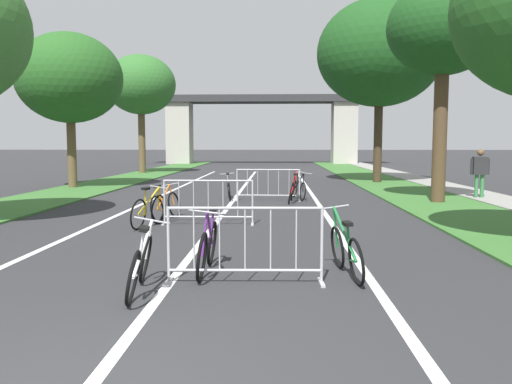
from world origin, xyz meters
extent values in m
cube|color=#386B2D|center=(-6.46, 22.01, 0.03)|extent=(2.88, 53.80, 0.05)
cube|color=#386B2D|center=(6.46, 22.01, 0.03)|extent=(2.88, 53.80, 0.05)
cube|color=gray|center=(8.73, 22.01, 0.04)|extent=(1.66, 53.80, 0.08)
cube|color=silver|center=(0.00, 15.56, 0.00)|extent=(0.14, 31.12, 0.01)
cube|color=silver|center=(2.76, 15.56, 0.00)|extent=(0.14, 31.12, 0.01)
cube|color=silver|center=(-2.76, 15.56, 0.00)|extent=(0.14, 31.12, 0.01)
cube|color=#2D2D30|center=(0.00, 44.46, 5.93)|extent=(23.24, 2.98, 0.63)
cube|color=#ADA89E|center=(-7.60, 44.46, 2.81)|extent=(2.16, 2.40, 5.62)
cube|color=#ADA89E|center=(7.60, 44.46, 2.81)|extent=(2.16, 2.40, 5.62)
cylinder|color=brown|center=(-7.18, 18.00, 1.48)|extent=(0.37, 0.37, 2.96)
ellipsoid|color=#23561E|center=(-7.18, 18.00, 4.60)|extent=(4.36, 4.36, 3.71)
cylinder|color=brown|center=(-7.07, 28.92, 1.96)|extent=(0.43, 0.43, 3.92)
ellipsoid|color=#2D6628|center=(-7.07, 28.92, 5.55)|extent=(4.34, 4.34, 3.69)
cylinder|color=#4C3823|center=(6.55, 13.08, 2.08)|extent=(0.43, 0.43, 4.17)
ellipsoid|color=#194719|center=(6.55, 13.08, 5.45)|extent=(3.44, 3.44, 2.92)
cylinder|color=#3D2D1E|center=(6.26, 21.51, 1.96)|extent=(0.40, 0.40, 3.92)
ellipsoid|color=#194719|center=(6.26, 21.51, 6.13)|extent=(5.89, 5.89, 5.01)
cylinder|color=#ADADB2|center=(-0.01, 3.43, 0.53)|extent=(0.04, 0.04, 1.05)
cube|color=#ADADB2|center=(-0.01, 3.43, 0.01)|extent=(0.07, 0.44, 0.03)
cylinder|color=#ADADB2|center=(2.06, 3.49, 0.53)|extent=(0.04, 0.04, 1.05)
cube|color=#ADADB2|center=(2.06, 3.49, 0.01)|extent=(0.07, 0.44, 0.03)
cylinder|color=#ADADB2|center=(1.03, 3.46, 1.03)|extent=(2.07, 0.11, 0.04)
cylinder|color=#ADADB2|center=(1.03, 3.46, 0.18)|extent=(2.07, 0.11, 0.04)
cylinder|color=#ADADB2|center=(0.34, 3.44, 0.61)|extent=(0.02, 0.02, 0.87)
cylinder|color=#ADADB2|center=(0.68, 3.45, 0.61)|extent=(0.02, 0.02, 0.87)
cylinder|color=#ADADB2|center=(1.03, 3.46, 0.61)|extent=(0.02, 0.02, 0.87)
cylinder|color=#ADADB2|center=(1.37, 3.47, 0.61)|extent=(0.02, 0.02, 0.87)
cylinder|color=#ADADB2|center=(1.72, 3.48, 0.61)|extent=(0.02, 0.02, 0.87)
cylinder|color=#ADADB2|center=(-1.19, 8.53, 0.53)|extent=(0.04, 0.04, 1.05)
cube|color=#ADADB2|center=(-1.19, 8.53, 0.01)|extent=(0.06, 0.44, 0.03)
cylinder|color=#ADADB2|center=(0.89, 8.54, 0.53)|extent=(0.04, 0.04, 1.05)
cube|color=#ADADB2|center=(0.89, 8.54, 0.01)|extent=(0.06, 0.44, 0.03)
cylinder|color=#ADADB2|center=(-0.15, 8.53, 1.03)|extent=(2.07, 0.05, 0.04)
cylinder|color=#ADADB2|center=(-0.15, 8.53, 0.18)|extent=(2.07, 0.05, 0.04)
cylinder|color=#ADADB2|center=(-0.84, 8.53, 0.61)|extent=(0.02, 0.02, 0.87)
cylinder|color=#ADADB2|center=(-0.50, 8.53, 0.61)|extent=(0.02, 0.02, 0.87)
cylinder|color=#ADADB2|center=(-0.15, 8.53, 0.61)|extent=(0.02, 0.02, 0.87)
cylinder|color=#ADADB2|center=(0.19, 8.54, 0.61)|extent=(0.02, 0.02, 0.87)
cylinder|color=#ADADB2|center=(0.54, 8.54, 0.61)|extent=(0.02, 0.02, 0.87)
cylinder|color=#ADADB2|center=(0.13, 13.64, 0.53)|extent=(0.04, 0.04, 1.05)
cube|color=#ADADB2|center=(0.13, 13.64, 0.01)|extent=(0.08, 0.44, 0.03)
cylinder|color=#ADADB2|center=(2.20, 13.57, 0.53)|extent=(0.04, 0.04, 1.05)
cube|color=#ADADB2|center=(2.20, 13.57, 0.01)|extent=(0.08, 0.44, 0.03)
cylinder|color=#ADADB2|center=(1.16, 13.61, 1.03)|extent=(2.07, 0.11, 0.04)
cylinder|color=#ADADB2|center=(1.16, 13.61, 0.18)|extent=(2.07, 0.11, 0.04)
cylinder|color=#ADADB2|center=(0.47, 13.63, 0.61)|extent=(0.02, 0.02, 0.87)
cylinder|color=#ADADB2|center=(0.82, 13.62, 0.61)|extent=(0.02, 0.02, 0.87)
cylinder|color=#ADADB2|center=(1.16, 13.61, 0.61)|extent=(0.02, 0.02, 0.87)
cylinder|color=#ADADB2|center=(1.51, 13.59, 0.61)|extent=(0.02, 0.02, 0.87)
cylinder|color=#ADADB2|center=(1.85, 13.58, 0.61)|extent=(0.02, 0.02, 0.87)
torus|color=black|center=(-1.39, 8.65, 0.33)|extent=(0.31, 0.69, 0.66)
torus|color=black|center=(-1.18, 9.61, 0.33)|extent=(0.31, 0.69, 0.66)
cylinder|color=orange|center=(-1.34, 9.11, 0.59)|extent=(0.14, 0.96, 0.55)
cylinder|color=orange|center=(-1.37, 8.93, 0.57)|extent=(0.17, 0.09, 0.58)
cylinder|color=orange|center=(-1.35, 8.80, 0.31)|extent=(0.11, 0.32, 0.08)
cylinder|color=orange|center=(-1.23, 9.60, 0.59)|extent=(0.15, 0.07, 0.52)
cube|color=black|center=(-1.43, 8.91, 0.86)|extent=(0.16, 0.26, 0.07)
cylinder|color=#99999E|center=(-1.28, 9.58, 0.85)|extent=(0.54, 0.14, 0.13)
torus|color=black|center=(2.06, 14.59, 0.31)|extent=(0.23, 0.63, 0.62)
torus|color=black|center=(2.30, 13.56, 0.31)|extent=(0.23, 0.63, 0.62)
cylinder|color=black|center=(2.20, 14.11, 0.61)|extent=(0.33, 0.99, 0.64)
cylinder|color=black|center=(2.15, 14.30, 0.58)|extent=(0.08, 0.13, 0.64)
cylinder|color=black|center=(2.10, 14.42, 0.29)|extent=(0.10, 0.34, 0.07)
cylinder|color=black|center=(2.32, 13.59, 0.61)|extent=(0.08, 0.10, 0.61)
cube|color=black|center=(2.17, 14.34, 0.90)|extent=(0.16, 0.26, 0.06)
cylinder|color=#99999E|center=(2.34, 13.62, 0.92)|extent=(0.55, 0.16, 0.08)
torus|color=black|center=(-1.58, 7.68, 0.35)|extent=(0.27, 0.70, 0.69)
torus|color=black|center=(-1.36, 8.62, 0.35)|extent=(0.27, 0.70, 0.69)
cylinder|color=gold|center=(-1.44, 8.12, 0.61)|extent=(0.31, 0.90, 0.56)
cylinder|color=gold|center=(-1.49, 7.94, 0.60)|extent=(0.10, 0.13, 0.61)
cylinder|color=gold|center=(-1.55, 7.83, 0.32)|extent=(0.09, 0.31, 0.08)
cylinder|color=gold|center=(-1.33, 8.59, 0.61)|extent=(0.09, 0.11, 0.53)
cube|color=black|center=(-1.46, 7.90, 0.90)|extent=(0.16, 0.26, 0.06)
cylinder|color=#99999E|center=(-1.31, 8.55, 0.87)|extent=(0.45, 0.13, 0.08)
torus|color=black|center=(1.89, 12.67, 0.35)|extent=(0.25, 0.71, 0.69)
torus|color=black|center=(1.99, 13.65, 0.35)|extent=(0.25, 0.71, 0.69)
cylinder|color=red|center=(2.00, 13.13, 0.66)|extent=(0.27, 0.96, 0.66)
cylinder|color=red|center=(1.97, 12.94, 0.61)|extent=(0.17, 0.13, 0.63)
cylinder|color=red|center=(1.90, 12.82, 0.32)|extent=(0.05, 0.32, 0.08)
cylinder|color=red|center=(2.05, 13.62, 0.66)|extent=(0.16, 0.11, 0.64)
cube|color=black|center=(2.03, 12.90, 0.92)|extent=(0.13, 0.25, 0.07)
cylinder|color=#99999E|center=(2.11, 13.59, 0.98)|extent=(0.45, 0.08, 0.12)
torus|color=black|center=(2.51, 3.39, 0.33)|extent=(0.21, 0.66, 0.65)
torus|color=black|center=(2.37, 4.35, 0.33)|extent=(0.21, 0.66, 0.65)
cylinder|color=#1E7238|center=(2.41, 3.84, 0.64)|extent=(0.25, 0.93, 0.65)
cylinder|color=#1E7238|center=(2.45, 3.66, 0.54)|extent=(0.11, 0.13, 0.53)
cylinder|color=#1E7238|center=(2.49, 3.55, 0.30)|extent=(0.07, 0.32, 0.08)
cylinder|color=#1E7238|center=(2.34, 4.32, 0.64)|extent=(0.11, 0.11, 0.62)
cube|color=black|center=(2.42, 3.62, 0.80)|extent=(0.14, 0.25, 0.06)
cylinder|color=#99999E|center=(2.30, 4.29, 0.94)|extent=(0.46, 0.09, 0.09)
torus|color=black|center=(-0.11, 13.45, 0.32)|extent=(0.18, 0.64, 0.64)
torus|color=black|center=(-0.24, 14.47, 0.32)|extent=(0.18, 0.64, 0.64)
cylinder|color=#B7B7BC|center=(-0.19, 13.93, 0.58)|extent=(0.21, 1.00, 0.56)
cylinder|color=#B7B7BC|center=(-0.17, 13.74, 0.58)|extent=(0.09, 0.13, 0.62)
cylinder|color=#B7B7BC|center=(-0.13, 13.61, 0.29)|extent=(0.07, 0.34, 0.08)
cylinder|color=#B7B7BC|center=(-0.26, 14.45, 0.58)|extent=(0.08, 0.10, 0.53)
cube|color=black|center=(-0.19, 13.70, 0.89)|extent=(0.13, 0.25, 0.06)
cylinder|color=#99999E|center=(-0.28, 14.42, 0.85)|extent=(0.49, 0.09, 0.07)
torus|color=black|center=(0.44, 4.50, 0.35)|extent=(0.13, 0.70, 0.69)
torus|color=black|center=(0.43, 3.50, 0.35)|extent=(0.13, 0.70, 0.69)
cylinder|color=#662884|center=(0.47, 4.03, 0.65)|extent=(0.10, 0.97, 0.65)
cylinder|color=#662884|center=(0.47, 4.22, 0.61)|extent=(0.12, 0.12, 0.63)
cylinder|color=#662884|center=(0.44, 4.34, 0.32)|extent=(0.04, 0.33, 0.08)
cylinder|color=#662884|center=(0.47, 3.53, 0.65)|extent=(0.11, 0.09, 0.62)
cube|color=black|center=(0.51, 4.25, 0.92)|extent=(0.11, 0.24, 0.06)
cylinder|color=#99999E|center=(0.50, 3.55, 0.96)|extent=(0.52, 0.03, 0.09)
torus|color=black|center=(-0.22, 2.45, 0.33)|extent=(0.24, 0.68, 0.66)
torus|color=black|center=(-0.33, 3.44, 0.33)|extent=(0.24, 0.68, 0.66)
cylinder|color=silver|center=(-0.22, 2.92, 0.60)|extent=(0.04, 0.97, 0.57)
cylinder|color=silver|center=(-0.21, 2.74, 0.57)|extent=(0.17, 0.10, 0.59)
cylinder|color=silver|center=(-0.24, 2.61, 0.31)|extent=(0.07, 0.32, 0.08)
cylinder|color=silver|center=(-0.27, 3.42, 0.60)|extent=(0.15, 0.08, 0.54)
cube|color=black|center=(-0.14, 2.71, 0.87)|extent=(0.13, 0.25, 0.07)
cylinder|color=#99999E|center=(-0.22, 3.40, 0.87)|extent=(0.48, 0.08, 0.12)
cylinder|color=#33723F|center=(8.36, 14.21, 0.42)|extent=(0.12, 0.12, 0.85)
cylinder|color=#33723F|center=(8.18, 14.23, 0.42)|extent=(0.12, 0.12, 0.85)
cube|color=#262628|center=(8.27, 14.22, 1.15)|extent=(0.49, 0.33, 0.60)
cylinder|color=#262628|center=(8.53, 14.19, 1.12)|extent=(0.10, 0.10, 0.54)
cylinder|color=#262628|center=(8.01, 14.24, 1.12)|extent=(0.10, 0.10, 0.54)
sphere|color=brown|center=(8.27, 14.22, 1.59)|extent=(0.23, 0.23, 0.23)
camera|label=1|loc=(1.45, -3.38, 1.90)|focal=36.18mm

